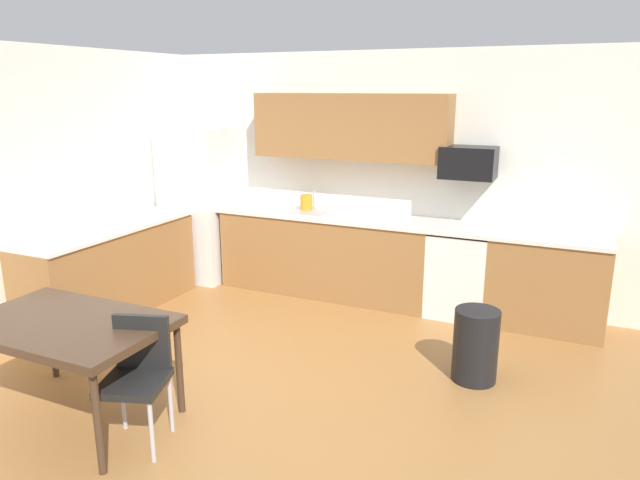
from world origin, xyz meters
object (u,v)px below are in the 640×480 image
object	(u,v)px
trash_bin	(476,345)
kettle	(306,204)
microwave	(468,163)
oven_range	(459,272)
refrigerator	(200,204)
chair_near_table	(137,370)
dining_table	(66,329)

from	to	relation	value
trash_bin	kettle	distance (m)	2.74
microwave	kettle	distance (m)	1.88
oven_range	trash_bin	size ratio (longest dim) A/B	1.52
refrigerator	microwave	world-z (taller)	refrigerator
oven_range	chair_near_table	world-z (taller)	oven_range
oven_range	chair_near_table	size ratio (longest dim) A/B	1.07
oven_range	refrigerator	bearing A→B (deg)	-178.56
refrigerator	kettle	xyz separation A→B (m)	(1.39, 0.13, 0.09)
chair_near_table	kettle	world-z (taller)	kettle
chair_near_table	trash_bin	bearing A→B (deg)	43.07
microwave	dining_table	bearing A→B (deg)	-122.51
dining_table	microwave	bearing A→B (deg)	57.49
dining_table	trash_bin	size ratio (longest dim) A/B	2.33
kettle	oven_range	bearing A→B (deg)	-1.60
dining_table	chair_near_table	size ratio (longest dim) A/B	1.65
refrigerator	trash_bin	world-z (taller)	refrigerator
microwave	trash_bin	world-z (taller)	microwave
dining_table	chair_near_table	xyz separation A→B (m)	(0.61, 0.01, -0.18)
dining_table	kettle	bearing A→B (deg)	84.82
oven_range	trash_bin	world-z (taller)	oven_range
microwave	trash_bin	bearing A→B (deg)	-74.20
refrigerator	oven_range	world-z (taller)	refrigerator
dining_table	chair_near_table	bearing A→B (deg)	0.62
microwave	refrigerator	bearing A→B (deg)	-176.76
refrigerator	oven_range	distance (m)	3.22
oven_range	trash_bin	xyz separation A→B (m)	(0.42, -1.39, -0.16)
refrigerator	oven_range	bearing A→B (deg)	1.44
trash_bin	kettle	world-z (taller)	kettle
microwave	oven_range	bearing A→B (deg)	-90.00
microwave	kettle	bearing A→B (deg)	-178.40
oven_range	kettle	size ratio (longest dim) A/B	4.55
oven_range	microwave	world-z (taller)	microwave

